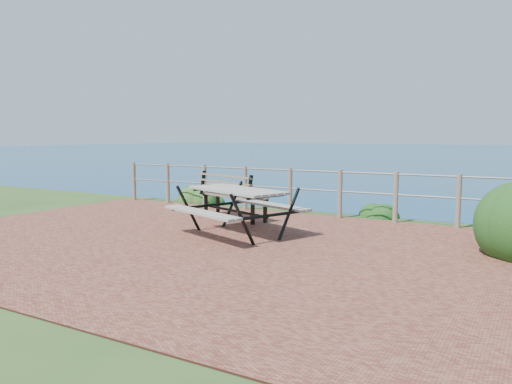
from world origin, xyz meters
TOP-DOWN VIEW (x-y plane):
  - ground at (0.00, 0.00)m, footprint 10.00×7.00m
  - safety_railing at (0.00, 3.35)m, footprint 9.40×0.10m
  - picnic_table at (0.27, 0.75)m, footprint 2.04×1.55m
  - park_bench at (-0.69, 2.17)m, footprint 1.74×0.97m
  - shrub_lip_west at (-2.86, 4.08)m, footprint 0.87×0.87m
  - shrub_lip_east at (1.76, 4.03)m, footprint 0.71×0.71m

SIDE VIEW (x-z plane):
  - ground at x=0.00m, z-range -0.06..0.06m
  - shrub_lip_west at x=-2.86m, z-range -0.33..0.33m
  - shrub_lip_east at x=1.76m, z-range -0.21..0.21m
  - picnic_table at x=0.27m, z-range 0.11..0.91m
  - safety_railing at x=0.00m, z-range 0.07..1.07m
  - park_bench at x=-0.69m, z-range 0.15..1.11m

